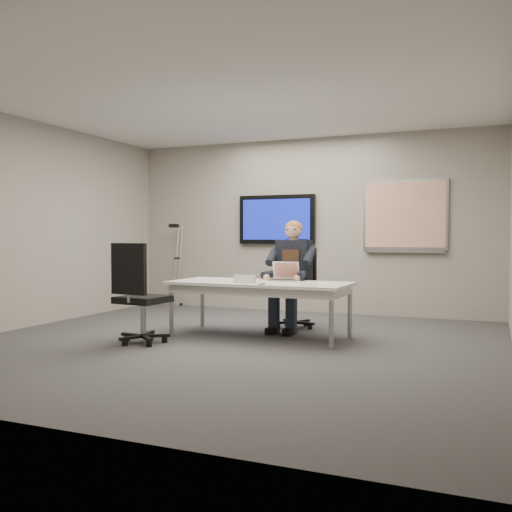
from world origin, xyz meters
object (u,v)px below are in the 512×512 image
at_px(conference_table, 260,288).
at_px(laptop, 284,276).
at_px(seated_person, 289,286).
at_px(office_chair_near, 140,312).
at_px(office_chair_far, 296,303).

xyz_separation_m(conference_table, laptop, (0.22, 0.25, 0.14)).
height_order(seated_person, laptop, seated_person).
distance_m(office_chair_near, seated_person, 1.99).
height_order(conference_table, office_chair_near, office_chair_near).
bearing_deg(laptop, conference_table, -139.14).
height_order(conference_table, seated_person, seated_person).
bearing_deg(conference_table, laptop, 50.05).
xyz_separation_m(office_chair_near, seated_person, (1.26, 1.52, 0.22)).
bearing_deg(office_chair_near, conference_table, -134.05).
relative_size(office_chair_near, laptop, 3.20).
distance_m(office_chair_near, laptop, 1.80).
height_order(office_chair_near, laptop, office_chair_near).
height_order(office_chair_far, seated_person, seated_person).
distance_m(conference_table, seated_person, 0.61).
xyz_separation_m(office_chair_far, laptop, (0.04, -0.60, 0.40)).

